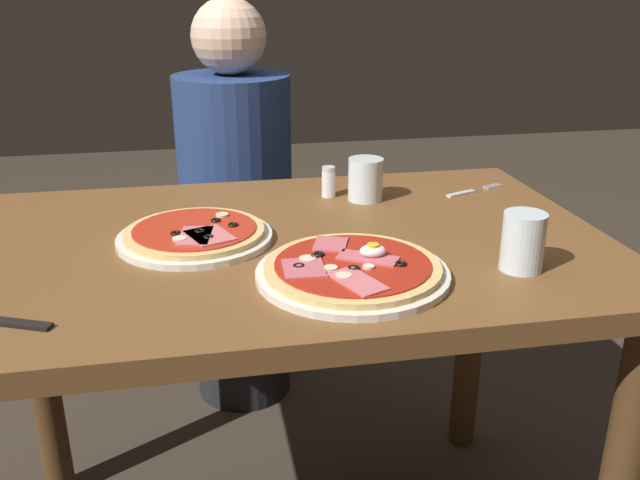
% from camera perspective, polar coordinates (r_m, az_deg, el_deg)
% --- Properties ---
extents(dining_table, '(1.20, 0.78, 0.78)m').
position_cam_1_polar(dining_table, '(1.31, -3.05, -5.12)').
color(dining_table, brown).
rests_on(dining_table, ground).
extents(pizza_foreground, '(0.31, 0.31, 0.05)m').
position_cam_1_polar(pizza_foreground, '(1.09, 2.72, -2.52)').
color(pizza_foreground, silver).
rests_on(pizza_foreground, dining_table).
extents(pizza_across_left, '(0.28, 0.28, 0.03)m').
position_cam_1_polar(pizza_across_left, '(1.26, -10.42, 0.44)').
color(pizza_across_left, silver).
rests_on(pizza_across_left, dining_table).
extents(water_glass_near, '(0.07, 0.07, 0.10)m').
position_cam_1_polar(water_glass_near, '(1.16, 16.60, -0.44)').
color(water_glass_near, silver).
rests_on(water_glass_near, dining_table).
extents(water_glass_far, '(0.08, 0.08, 0.09)m').
position_cam_1_polar(water_glass_far, '(1.47, 3.83, 4.89)').
color(water_glass_far, silver).
rests_on(water_glass_far, dining_table).
extents(fork, '(0.15, 0.07, 0.00)m').
position_cam_1_polar(fork, '(1.56, 12.48, 3.99)').
color(fork, silver).
rests_on(fork, dining_table).
extents(salt_shaker, '(0.03, 0.03, 0.07)m').
position_cam_1_polar(salt_shaker, '(1.49, 0.72, 4.89)').
color(salt_shaker, white).
rests_on(salt_shaker, dining_table).
extents(diner_person, '(0.32, 0.32, 1.18)m').
position_cam_1_polar(diner_person, '(1.99, -6.92, 1.54)').
color(diner_person, black).
rests_on(diner_person, ground).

